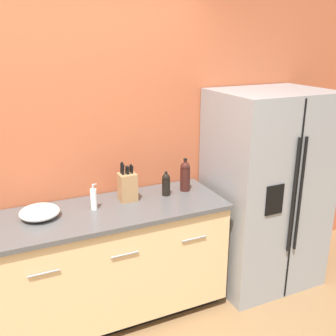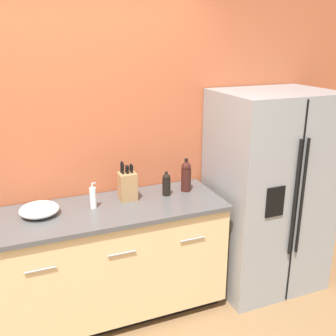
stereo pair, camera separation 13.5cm
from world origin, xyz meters
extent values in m
cube|color=#BC5B38|center=(0.00, 1.38, 1.30)|extent=(10.00, 0.05, 2.60)
cube|color=black|center=(0.08, 1.07, 0.04)|extent=(2.22, 0.54, 0.09)
cube|color=#E0B77F|center=(0.08, 1.03, 0.49)|extent=(2.26, 0.62, 0.80)
cube|color=#4C4C4C|center=(0.08, 1.02, 0.91)|extent=(2.29, 0.64, 0.03)
cylinder|color=#99999E|center=(-0.19, 0.71, 0.71)|extent=(0.20, 0.01, 0.01)
cylinder|color=#99999E|center=(0.36, 0.71, 0.71)|extent=(0.20, 0.01, 0.01)
cylinder|color=#99999E|center=(0.90, 0.71, 0.71)|extent=(0.20, 0.01, 0.01)
cube|color=gray|center=(1.74, 0.98, 0.87)|extent=(0.93, 0.73, 1.73)
cube|color=black|center=(1.74, 0.61, 0.87)|extent=(0.01, 0.01, 1.70)
cylinder|color=black|center=(1.71, 0.59, 0.95)|extent=(0.02, 0.02, 0.95)
cylinder|color=black|center=(1.78, 0.59, 0.95)|extent=(0.02, 0.02, 0.95)
cube|color=black|center=(1.53, 0.60, 0.95)|extent=(0.16, 0.01, 0.24)
cube|color=#A87A4C|center=(0.53, 1.12, 1.04)|extent=(0.13, 0.12, 0.22)
cylinder|color=black|center=(0.49, 1.14, 1.19)|extent=(0.02, 0.04, 0.10)
cylinder|color=black|center=(0.49, 1.10, 1.19)|extent=(0.02, 0.03, 0.09)
cylinder|color=black|center=(0.53, 1.14, 1.18)|extent=(0.02, 0.03, 0.06)
cylinder|color=black|center=(0.53, 1.10, 1.18)|extent=(0.02, 0.03, 0.07)
cylinder|color=black|center=(0.57, 1.14, 1.18)|extent=(0.02, 0.03, 0.07)
cylinder|color=black|center=(0.57, 1.10, 1.18)|extent=(0.01, 0.03, 0.07)
cylinder|color=#3D1914|center=(1.03, 1.12, 1.03)|extent=(0.08, 0.08, 0.19)
sphere|color=#3D1914|center=(1.03, 1.12, 1.14)|extent=(0.08, 0.08, 0.08)
cylinder|color=#3D1914|center=(1.03, 1.12, 1.16)|extent=(0.03, 0.03, 0.07)
cylinder|color=black|center=(1.03, 1.12, 1.20)|extent=(0.03, 0.03, 0.02)
cylinder|color=white|center=(0.25, 1.06, 1.01)|extent=(0.05, 0.05, 0.16)
cylinder|color=#B2B2B5|center=(0.25, 1.06, 1.11)|extent=(0.02, 0.02, 0.04)
cylinder|color=#B2B2B5|center=(0.26, 1.06, 1.12)|extent=(0.03, 0.01, 0.01)
cylinder|color=black|center=(0.84, 1.09, 1.00)|extent=(0.07, 0.07, 0.14)
sphere|color=black|center=(0.84, 1.09, 1.08)|extent=(0.06, 0.06, 0.06)
cylinder|color=black|center=(0.84, 1.09, 1.09)|extent=(0.02, 0.02, 0.05)
cylinder|color=black|center=(0.84, 1.09, 1.12)|extent=(0.02, 0.02, 0.01)
ellipsoid|color=white|center=(-0.14, 1.08, 0.97)|extent=(0.28, 0.28, 0.09)
camera|label=1|loc=(-0.37, -1.58, 2.14)|focal=42.00mm
camera|label=2|loc=(-0.24, -1.63, 2.14)|focal=42.00mm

